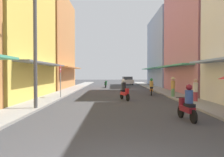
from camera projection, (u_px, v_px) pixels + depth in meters
name	position (u px, v px, depth m)	size (l,w,h in m)	color
ground_plane	(115.00, 93.00, 23.78)	(101.28, 101.28, 0.00)	#38383A
sidewalk_left	(63.00, 93.00, 23.75)	(1.93, 54.04, 0.12)	gray
sidewalk_right	(166.00, 92.00, 23.80)	(1.93, 54.04, 0.12)	gray
building_left_mid	(0.00, 34.00, 18.53)	(7.05, 11.15, 10.30)	#EFD159
building_left_far	(44.00, 43.00, 30.86)	(7.05, 11.91, 12.12)	#D88C4C
building_right_mid	(205.00, 20.00, 23.74)	(7.05, 11.83, 15.07)	#B7727F
building_right_far	(171.00, 51.00, 37.15)	(7.05, 13.11, 11.15)	#8CA5CC
motorbike_green	(105.00, 84.00, 32.55)	(0.55, 1.81, 0.96)	black
motorbike_orange	(150.00, 88.00, 21.66)	(0.58, 1.80, 1.58)	black
motorbike_maroon	(186.00, 104.00, 9.93)	(0.55, 1.81, 1.58)	black
motorbike_red	(123.00, 91.00, 17.51)	(0.75, 1.74, 1.58)	black
parked_car	(126.00, 81.00, 41.15)	(2.05, 4.21, 1.45)	silver
pedestrian_midway	(172.00, 86.00, 19.10)	(0.44, 0.44, 1.75)	#598C59
pedestrian_far	(194.00, 91.00, 15.87)	(0.34, 0.34, 1.65)	#99333F
utility_pole	(34.00, 42.00, 12.70)	(0.20, 1.20, 7.32)	#4C4C4F
street_sign_no_entry	(59.00, 77.00, 18.50)	(0.07, 0.60, 2.65)	gray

